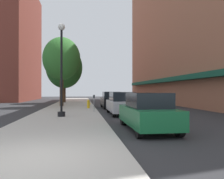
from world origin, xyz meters
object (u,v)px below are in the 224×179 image
parking_meter_near (94,101)px  car_black (111,100)px  tree_mid (64,68)px  car_silver (121,104)px  lamppost (61,68)px  car_green (147,112)px  fire_hydrant (88,104)px  tree_near (62,59)px

parking_meter_near → car_black: bearing=67.9°
tree_mid → car_silver: bearing=-71.1°
parking_meter_near → car_black: (1.95, 4.79, -0.14)m
parking_meter_near → tree_mid: tree_mid is taller
lamppost → car_green: lamppost is taller
car_silver → car_black: size_ratio=1.00×
fire_hydrant → parking_meter_near: parking_meter_near is taller
fire_hydrant → tree_near: tree_near is taller
fire_hydrant → tree_mid: (-3.10, 10.86, 4.50)m
fire_hydrant → tree_mid: size_ratio=0.10×
car_black → parking_meter_near: bearing=-110.8°
fire_hydrant → car_green: bearing=-78.6°
fire_hydrant → car_black: bearing=29.7°
tree_near → tree_mid: (-0.32, 7.45, -0.16)m
tree_near → car_silver: (5.06, -8.24, -4.37)m
tree_near → car_black: (5.06, -2.11, -4.37)m
lamppost → tree_near: size_ratio=0.80×
lamppost → car_black: bearing=62.0°
fire_hydrant → parking_meter_near: 3.53m
tree_mid → car_green: bearing=-76.4°
lamppost → car_black: size_ratio=1.37×
parking_meter_near → tree_near: (-3.11, 6.90, 4.23)m
car_green → tree_near: bearing=110.3°
lamppost → parking_meter_near: 4.39m
car_black → tree_near: bearing=158.7°
tree_near → tree_mid: bearing=92.4°
fire_hydrant → car_green: size_ratio=0.18×
car_green → car_black: same height
tree_near → car_silver: 10.61m
tree_mid → car_green: (5.38, -22.24, -4.21)m
car_silver → car_black: same height
car_silver → car_black: (0.00, 6.13, 0.00)m
tree_mid → parking_meter_near: bearing=-76.6°
fire_hydrant → parking_meter_near: size_ratio=0.60×
fire_hydrant → car_black: (2.28, 1.30, 0.29)m
fire_hydrant → car_green: car_green is taller
lamppost → car_black: lamppost is taller
lamppost → car_black: (4.17, 7.84, -2.39)m
car_silver → fire_hydrant: bearing=116.4°
tree_near → car_black: 7.01m
lamppost → fire_hydrant: (1.88, 6.54, -2.68)m
parking_meter_near → car_silver: size_ratio=0.30×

